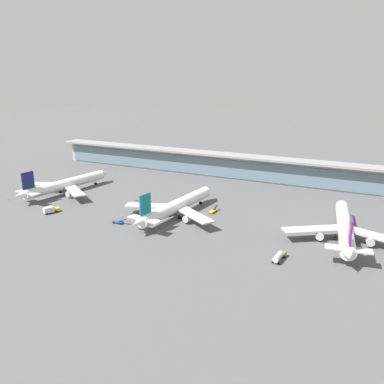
{
  "coord_description": "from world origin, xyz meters",
  "views": [
    {
      "loc": [
        78.46,
        -146.47,
        59.46
      ],
      "look_at": [
        0.0,
        11.65,
        7.46
      ],
      "focal_mm": 35.48,
      "sensor_mm": 36.0,
      "label": 1
    }
  ],
  "objects_px": {
    "airliner_right_stand": "(345,227)",
    "service_truck_by_tail_olive": "(279,256)",
    "service_truck_at_far_stand_yellow": "(213,211)",
    "safety_cone_alpha": "(8,199)",
    "airliner_left_stand": "(65,184)",
    "safety_cone_bravo": "(51,205)",
    "airliner_centre_stand": "(176,206)",
    "service_truck_on_taxiway_olive": "(142,202)",
    "service_truck_near_nose_blue": "(118,222)",
    "service_truck_under_wing_blue": "(34,191)",
    "service_truck_mid_apron_yellow": "(50,210)"
  },
  "relations": [
    {
      "from": "airliner_centre_stand",
      "to": "service_truck_on_taxiway_olive",
      "type": "distance_m",
      "value": 26.19
    },
    {
      "from": "service_truck_near_nose_blue",
      "to": "service_truck_at_far_stand_yellow",
      "type": "height_order",
      "value": "same"
    },
    {
      "from": "service_truck_mid_apron_yellow",
      "to": "service_truck_at_far_stand_yellow",
      "type": "distance_m",
      "value": 76.04
    },
    {
      "from": "service_truck_near_nose_blue",
      "to": "service_truck_under_wing_blue",
      "type": "height_order",
      "value": "same"
    },
    {
      "from": "service_truck_on_taxiway_olive",
      "to": "safety_cone_alpha",
      "type": "xyz_separation_m",
      "value": [
        -65.97,
        -25.57,
        -0.49
      ]
    },
    {
      "from": "service_truck_by_tail_olive",
      "to": "safety_cone_alpha",
      "type": "bearing_deg",
      "value": 177.51
    },
    {
      "from": "service_truck_under_wing_blue",
      "to": "service_truck_on_taxiway_olive",
      "type": "height_order",
      "value": "same"
    },
    {
      "from": "airliner_centre_stand",
      "to": "service_truck_on_taxiway_olive",
      "type": "xyz_separation_m",
      "value": [
        -24.24,
        8.95,
        -4.3
      ]
    },
    {
      "from": "service_truck_under_wing_blue",
      "to": "service_truck_mid_apron_yellow",
      "type": "distance_m",
      "value": 39.6
    },
    {
      "from": "airliner_centre_stand",
      "to": "service_truck_at_far_stand_yellow",
      "type": "relative_size",
      "value": 8.88
    },
    {
      "from": "airliner_right_stand",
      "to": "service_truck_near_nose_blue",
      "type": "relative_size",
      "value": 8.87
    },
    {
      "from": "service_truck_by_tail_olive",
      "to": "service_truck_at_far_stand_yellow",
      "type": "distance_m",
      "value": 53.37
    },
    {
      "from": "airliner_centre_stand",
      "to": "safety_cone_bravo",
      "type": "xyz_separation_m",
      "value": [
        -62.39,
        -14.1,
        -4.79
      ]
    },
    {
      "from": "airliner_centre_stand",
      "to": "service_truck_under_wing_blue",
      "type": "distance_m",
      "value": 88.76
    },
    {
      "from": "airliner_right_stand",
      "to": "service_truck_by_tail_olive",
      "type": "bearing_deg",
      "value": -122.01
    },
    {
      "from": "airliner_centre_stand",
      "to": "airliner_left_stand",
      "type": "bearing_deg",
      "value": 175.45
    },
    {
      "from": "safety_cone_alpha",
      "to": "airliner_left_stand",
      "type": "bearing_deg",
      "value": 51.19
    },
    {
      "from": "service_truck_under_wing_blue",
      "to": "airliner_centre_stand",
      "type": "bearing_deg",
      "value": 0.96
    },
    {
      "from": "airliner_left_stand",
      "to": "service_truck_on_taxiway_olive",
      "type": "xyz_separation_m",
      "value": [
        47.98,
        3.21,
        -4.3
      ]
    },
    {
      "from": "airliner_centre_stand",
      "to": "service_truck_near_nose_blue",
      "type": "relative_size",
      "value": 8.88
    },
    {
      "from": "service_truck_under_wing_blue",
      "to": "airliner_right_stand",
      "type": "bearing_deg",
      "value": 2.74
    },
    {
      "from": "safety_cone_bravo",
      "to": "airliner_left_stand",
      "type": "bearing_deg",
      "value": 116.34
    },
    {
      "from": "safety_cone_alpha",
      "to": "service_truck_by_tail_olive",
      "type": "bearing_deg",
      "value": -2.49
    },
    {
      "from": "service_truck_near_nose_blue",
      "to": "service_truck_on_taxiway_olive",
      "type": "relative_size",
      "value": 1.05
    },
    {
      "from": "airliner_centre_stand",
      "to": "service_truck_near_nose_blue",
      "type": "bearing_deg",
      "value": -134.14
    },
    {
      "from": "safety_cone_alpha",
      "to": "safety_cone_bravo",
      "type": "distance_m",
      "value": 27.93
    },
    {
      "from": "service_truck_under_wing_blue",
      "to": "service_truck_on_taxiway_olive",
      "type": "distance_m",
      "value": 65.25
    },
    {
      "from": "airliner_left_stand",
      "to": "airliner_right_stand",
      "type": "relative_size",
      "value": 1.0
    },
    {
      "from": "service_truck_by_tail_olive",
      "to": "safety_cone_bravo",
      "type": "height_order",
      "value": "service_truck_by_tail_olive"
    },
    {
      "from": "safety_cone_alpha",
      "to": "service_truck_at_far_stand_yellow",
      "type": "bearing_deg",
      "value": 15.88
    },
    {
      "from": "service_truck_on_taxiway_olive",
      "to": "safety_cone_alpha",
      "type": "relative_size",
      "value": 9.34
    },
    {
      "from": "service_truck_near_nose_blue",
      "to": "service_truck_by_tail_olive",
      "type": "bearing_deg",
      "value": -3.31
    },
    {
      "from": "airliner_right_stand",
      "to": "safety_cone_bravo",
      "type": "relative_size",
      "value": 86.96
    },
    {
      "from": "safety_cone_alpha",
      "to": "safety_cone_bravo",
      "type": "bearing_deg",
      "value": 5.19
    },
    {
      "from": "airliner_left_stand",
      "to": "airliner_centre_stand",
      "type": "relative_size",
      "value": 1.0
    },
    {
      "from": "airliner_right_stand",
      "to": "service_truck_mid_apron_yellow",
      "type": "bearing_deg",
      "value": -167.4
    },
    {
      "from": "service_truck_at_far_stand_yellow",
      "to": "service_truck_on_taxiway_olive",
      "type": "bearing_deg",
      "value": -174.22
    },
    {
      "from": "airliner_right_stand",
      "to": "service_truck_by_tail_olive",
      "type": "height_order",
      "value": "airliner_right_stand"
    },
    {
      "from": "airliner_left_stand",
      "to": "service_truck_by_tail_olive",
      "type": "bearing_deg",
      "value": -12.88
    },
    {
      "from": "service_truck_under_wing_blue",
      "to": "service_truck_at_far_stand_yellow",
      "type": "height_order",
      "value": "same"
    },
    {
      "from": "airliner_left_stand",
      "to": "safety_cone_bravo",
      "type": "relative_size",
      "value": 87.01
    },
    {
      "from": "airliner_centre_stand",
      "to": "safety_cone_alpha",
      "type": "height_order",
      "value": "airliner_centre_stand"
    },
    {
      "from": "airliner_centre_stand",
      "to": "safety_cone_alpha",
      "type": "bearing_deg",
      "value": -169.56
    },
    {
      "from": "airliner_centre_stand",
      "to": "safety_cone_bravo",
      "type": "height_order",
      "value": "airliner_centre_stand"
    },
    {
      "from": "service_truck_by_tail_olive",
      "to": "service_truck_mid_apron_yellow",
      "type": "bearing_deg",
      "value": 179.52
    },
    {
      "from": "airliner_right_stand",
      "to": "service_truck_near_nose_blue",
      "type": "xyz_separation_m",
      "value": [
        -89.04,
        -24.89,
        -4.3
      ]
    },
    {
      "from": "service_truck_near_nose_blue",
      "to": "service_truck_under_wing_blue",
      "type": "distance_m",
      "value": 72.55
    },
    {
      "from": "service_truck_by_tail_olive",
      "to": "service_truck_on_taxiway_olive",
      "type": "distance_m",
      "value": 83.28
    },
    {
      "from": "service_truck_on_taxiway_olive",
      "to": "safety_cone_bravo",
      "type": "relative_size",
      "value": 9.34
    },
    {
      "from": "safety_cone_alpha",
      "to": "service_truck_near_nose_blue",
      "type": "bearing_deg",
      "value": -1.68
    }
  ]
}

